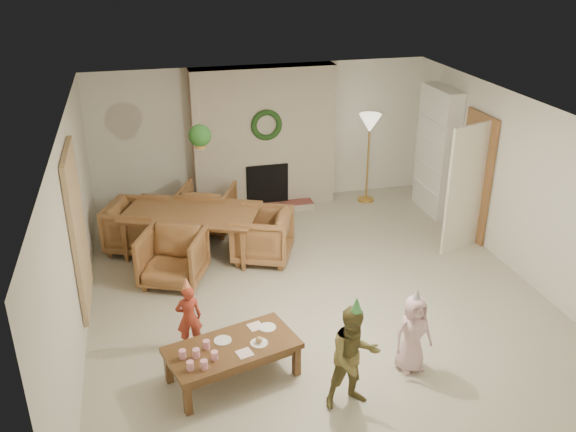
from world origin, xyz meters
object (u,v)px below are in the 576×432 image
object	(u,v)px
dining_chair_left	(137,227)
child_pink	(413,334)
dining_chair_near	(173,257)
coffee_table_top	(232,348)
child_plaid	(354,358)
dining_table	(192,233)
dining_chair_right	(262,235)
dining_chair_far	(207,208)
child_red	(189,317)

from	to	relation	value
dining_chair_left	child_pink	distance (m)	4.74
child_pink	dining_chair_near	bearing A→B (deg)	126.74
coffee_table_top	child_pink	world-z (taller)	child_pink
dining_chair_near	coffee_table_top	distance (m)	2.33
dining_chair_left	child_pink	size ratio (longest dim) A/B	0.92
child_plaid	child_pink	world-z (taller)	child_plaid
dining_chair_near	dining_chair_left	xyz separation A→B (m)	(-0.46, 1.15, 0.00)
dining_table	dining_chair_near	xyz separation A→B (m)	(-0.35, -0.81, 0.04)
child_pink	dining_table	bearing A→B (deg)	115.14
dining_table	dining_chair_right	distance (m)	1.10
dining_chair_far	dining_chair_left	size ratio (longest dim) A/B	1.00
dining_chair_near	dining_chair_right	distance (m)	1.40
dining_chair_left	coffee_table_top	size ratio (longest dim) A/B	0.61
coffee_table_top	child_red	distance (m)	0.79
dining_table	dining_chair_far	distance (m)	0.88
dining_table	child_pink	world-z (taller)	child_pink
dining_table	coffee_table_top	xyz separation A→B (m)	(0.11, -3.09, 0.05)
child_plaid	dining_chair_right	bearing A→B (deg)	90.32
dining_table	dining_chair_left	bearing A→B (deg)	-180.00
child_red	child_plaid	xyz separation A→B (m)	(1.53, -1.38, 0.16)
dining_chair_left	coffee_table_top	distance (m)	3.56
dining_chair_near	child_red	distance (m)	1.61
dining_chair_near	coffee_table_top	bearing A→B (deg)	-55.42
child_pink	dining_chair_right	bearing A→B (deg)	103.57
dining_chair_far	dining_chair_left	world-z (taller)	same
dining_chair_near	child_red	size ratio (longest dim) A/B	1.02
dining_chair_left	dining_chair_right	bearing A→B (deg)	-90.00
dining_chair_near	dining_chair_right	bearing A→B (deg)	38.66
dining_table	child_plaid	world-z (taller)	child_plaid
dining_chair_near	dining_chair_right	size ratio (longest dim) A/B	1.00
dining_table	child_plaid	xyz separation A→B (m)	(1.24, -3.79, 0.23)
dining_chair_right	child_red	distance (m)	2.36
dining_chair_left	child_plaid	bearing A→B (deg)	-130.39
dining_chair_far	dining_chair_left	bearing A→B (deg)	45.00
dining_table	child_pink	xyz separation A→B (m)	(2.08, -3.41, 0.11)
dining_chair_near	coffee_table_top	xyz separation A→B (m)	(0.46, -2.29, 0.01)
dining_table	dining_chair_right	xyz separation A→B (m)	(1.01, -0.43, 0.04)
dining_chair_right	child_plaid	distance (m)	3.37
dining_chair_near	dining_chair_left	distance (m)	1.24
child_red	coffee_table_top	bearing A→B (deg)	117.19
child_plaid	child_pink	distance (m)	0.93
dining_table	child_plaid	distance (m)	4.00
dining_chair_far	dining_table	bearing A→B (deg)	90.00
dining_chair_left	child_red	distance (m)	2.81
dining_chair_far	child_plaid	xyz separation A→B (m)	(0.90, -4.60, 0.19)
dining_table	child_red	xyz separation A→B (m)	(-0.29, -2.41, 0.07)
dining_chair_right	dining_table	bearing A→B (deg)	-90.00
dining_table	coffee_table_top	size ratio (longest dim) A/B	1.42
dining_chair_near	dining_chair_left	world-z (taller)	same
dining_chair_right	child_red	world-z (taller)	child_red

